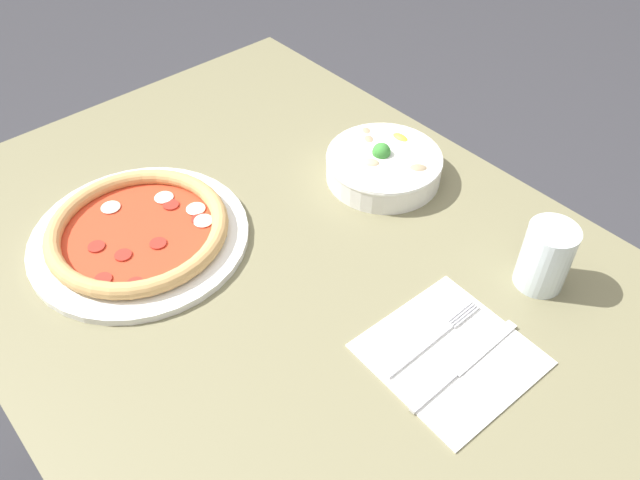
% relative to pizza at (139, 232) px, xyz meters
% --- Properties ---
extents(ground_plane, '(8.00, 8.00, 0.00)m').
position_rel_pizza_xyz_m(ground_plane, '(0.16, 0.15, -0.78)').
color(ground_plane, '#333338').
extents(dining_table, '(1.14, 0.86, 0.76)m').
position_rel_pizza_xyz_m(dining_table, '(0.16, 0.15, -0.13)').
color(dining_table, '#706B4C').
rests_on(dining_table, ground_plane).
extents(pizza, '(0.34, 0.34, 0.04)m').
position_rel_pizza_xyz_m(pizza, '(0.00, 0.00, 0.00)').
color(pizza, white).
rests_on(pizza, dining_table).
extents(bowl, '(0.20, 0.20, 0.07)m').
position_rel_pizza_xyz_m(bowl, '(0.14, 0.40, 0.01)').
color(bowl, white).
rests_on(bowl, dining_table).
extents(napkin, '(0.21, 0.21, 0.00)m').
position_rel_pizza_xyz_m(napkin, '(0.47, 0.20, -0.02)').
color(napkin, white).
rests_on(napkin, dining_table).
extents(fork, '(0.01, 0.18, 0.00)m').
position_rel_pizza_xyz_m(fork, '(0.44, 0.20, -0.01)').
color(fork, silver).
rests_on(fork, napkin).
extents(knife, '(0.01, 0.21, 0.01)m').
position_rel_pizza_xyz_m(knife, '(0.49, 0.19, -0.01)').
color(knife, silver).
rests_on(knife, napkin).
extents(glass, '(0.07, 0.07, 0.11)m').
position_rel_pizza_xyz_m(glass, '(0.47, 0.40, 0.04)').
color(glass, silver).
rests_on(glass, dining_table).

